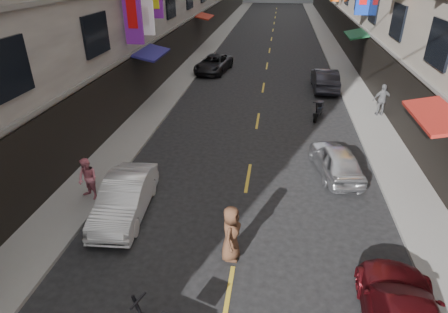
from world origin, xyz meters
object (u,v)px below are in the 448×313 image
(car_left_mid, at_px, (125,198))
(car_right_far, at_px, (325,79))
(car_left_far, at_px, (214,64))
(pedestrian_rfar, at_px, (382,100))
(scooter_far_right, at_px, (318,110))
(pedestrian_lfar, at_px, (88,179))
(car_right_mid, at_px, (336,160))
(pedestrian_crossing, at_px, (231,233))

(car_left_mid, distance_m, car_right_far, 17.03)
(car_left_mid, height_order, car_right_far, car_right_far)
(car_left_mid, relative_size, car_left_far, 0.87)
(car_right_far, xyz_separation_m, pedestrian_rfar, (2.55, -4.65, 0.28))
(scooter_far_right, bearing_deg, pedestrian_lfar, 62.94)
(car_left_mid, distance_m, pedestrian_rfar, 14.76)
(car_left_mid, height_order, car_right_mid, car_left_mid)
(scooter_far_right, bearing_deg, car_right_far, -82.69)
(car_right_far, xyz_separation_m, pedestrian_lfar, (-9.40, -14.53, 0.19))
(scooter_far_right, height_order, car_left_mid, car_left_mid)
(car_left_far, xyz_separation_m, pedestrian_rfar, (10.55, -8.01, 0.36))
(scooter_far_right, xyz_separation_m, pedestrian_rfar, (3.34, 0.63, 0.54))
(car_left_mid, height_order, car_left_far, car_left_mid)
(car_left_mid, bearing_deg, pedestrian_crossing, -27.42)
(car_left_far, height_order, pedestrian_crossing, pedestrian_crossing)
(pedestrian_crossing, bearing_deg, pedestrian_lfar, 74.87)
(scooter_far_right, xyz_separation_m, pedestrian_crossing, (-3.32, -11.41, 0.42))
(scooter_far_right, bearing_deg, car_right_mid, 107.68)
(scooter_far_right, distance_m, car_left_mid, 12.11)
(car_left_far, xyz_separation_m, pedestrian_crossing, (3.89, -20.05, 0.24))
(car_right_mid, relative_size, pedestrian_lfar, 2.37)
(pedestrian_lfar, distance_m, pedestrian_crossing, 5.71)
(car_left_far, xyz_separation_m, pedestrian_lfar, (-1.40, -17.90, 0.27))
(pedestrian_rfar, bearing_deg, car_left_mid, 37.24)
(car_left_far, height_order, pedestrian_lfar, pedestrian_lfar)
(pedestrian_lfar, bearing_deg, pedestrian_crossing, 3.16)
(pedestrian_lfar, bearing_deg, car_left_mid, 4.95)
(pedestrian_rfar, distance_m, pedestrian_crossing, 13.76)
(car_right_mid, distance_m, pedestrian_rfar, 7.42)
(car_left_mid, xyz_separation_m, car_left_far, (-0.14, 18.47, -0.02))
(car_left_far, height_order, car_right_far, car_right_far)
(car_right_far, relative_size, pedestrian_crossing, 2.45)
(pedestrian_lfar, height_order, pedestrian_crossing, pedestrian_crossing)
(car_left_far, distance_m, pedestrian_crossing, 20.43)
(pedestrian_rfar, bearing_deg, pedestrian_lfar, 31.70)
(scooter_far_right, relative_size, pedestrian_rfar, 1.03)
(car_right_mid, relative_size, pedestrian_crossing, 2.12)
(car_left_far, bearing_deg, pedestrian_crossing, -70.57)
(pedestrian_lfar, bearing_deg, car_right_mid, 45.15)
(pedestrian_rfar, bearing_deg, car_right_mid, 56.95)
(scooter_far_right, height_order, car_right_far, car_right_far)
(pedestrian_crossing, bearing_deg, pedestrian_rfar, -21.93)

